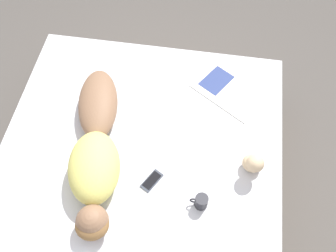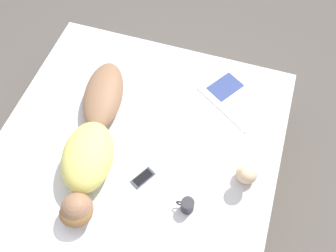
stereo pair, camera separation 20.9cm
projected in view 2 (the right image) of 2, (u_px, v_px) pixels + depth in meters
name	position (u px, v px, depth m)	size (l,w,h in m)	color
ground_plane	(136.00, 199.00, 2.99)	(12.00, 12.00, 0.00)	#4C4742
bed	(133.00, 183.00, 2.74)	(1.88, 2.16, 0.59)	tan
person	(92.00, 140.00, 2.46)	(0.49, 1.23, 0.23)	brown
open_magazine	(237.00, 98.00, 2.76)	(0.59, 0.54, 0.01)	silver
coffee_mug	(187.00, 205.00, 2.29)	(0.11, 0.08, 0.10)	#232328
cell_phone	(143.00, 178.00, 2.43)	(0.13, 0.17, 0.01)	#333842
plush_toy	(247.00, 175.00, 2.35)	(0.13, 0.16, 0.20)	#D1B289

